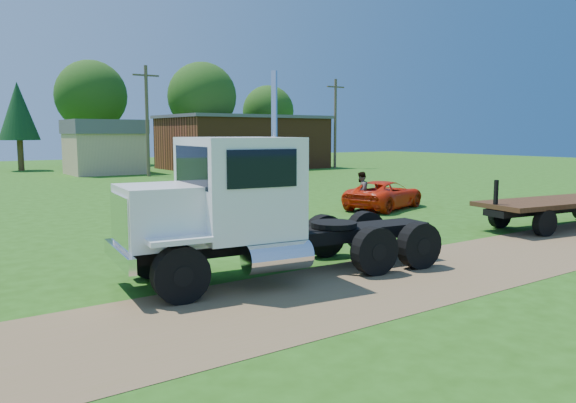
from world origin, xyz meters
TOP-DOWN VIEW (x-y plane):
  - ground at (0.00, 0.00)m, footprint 140.00×140.00m
  - dirt_track at (0.00, 0.00)m, footprint 120.00×4.20m
  - white_semi_tractor at (-4.41, 2.18)m, footprint 8.69×3.76m
  - orange_pickup at (7.69, 9.50)m, footprint 5.23×3.59m
  - flatbed_trailer at (9.57, 1.76)m, footprint 7.83×3.36m
  - spectator_b at (6.40, 9.73)m, footprint 1.06×0.96m
  - brick_building at (18.00, 40.00)m, footprint 15.40×10.40m
  - tan_shed at (4.00, 40.00)m, footprint 6.20×5.40m
  - utility_poles at (6.00, 35.00)m, footprint 42.20×0.28m
  - tree_row at (7.87, 50.50)m, footprint 56.03×14.26m

SIDE VIEW (x-z plane):
  - ground at x=0.00m, z-range 0.00..0.00m
  - dirt_track at x=0.00m, z-range 0.00..0.01m
  - orange_pickup at x=7.69m, z-range 0.00..1.33m
  - flatbed_trailer at x=9.57m, z-range -0.14..1.80m
  - spectator_b at x=6.40m, z-range 0.00..1.79m
  - white_semi_tractor at x=-4.41m, z-range -0.82..4.33m
  - tan_shed at x=4.00m, z-range 0.07..4.77m
  - brick_building at x=18.00m, z-range 0.01..5.31m
  - utility_poles at x=6.00m, z-range 0.21..9.21m
  - tree_row at x=7.87m, z-range 1.06..12.61m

